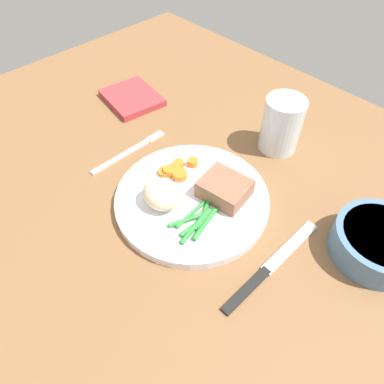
{
  "coord_description": "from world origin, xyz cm",
  "views": [
    {
      "loc": [
        27.78,
        -28.68,
        46.58
      ],
      "look_at": [
        1.22,
        -3.23,
        4.6
      ],
      "focal_mm": 32.48,
      "sensor_mm": 36.0,
      "label": 1
    }
  ],
  "objects_px": {
    "fork": "(129,152)",
    "water_glass": "(281,128)",
    "meat_portion": "(225,188)",
    "dinner_plate": "(192,199)",
    "knife": "(270,267)",
    "napkin": "(132,98)",
    "salad_bowl": "(378,242)"
  },
  "relations": [
    {
      "from": "fork",
      "to": "water_glass",
      "type": "height_order",
      "value": "water_glass"
    },
    {
      "from": "water_glass",
      "to": "napkin",
      "type": "distance_m",
      "value": 0.34
    },
    {
      "from": "napkin",
      "to": "water_glass",
      "type": "bearing_deg",
      "value": 18.79
    },
    {
      "from": "dinner_plate",
      "to": "water_glass",
      "type": "distance_m",
      "value": 0.22
    },
    {
      "from": "dinner_plate",
      "to": "meat_portion",
      "type": "relative_size",
      "value": 3.39
    },
    {
      "from": "fork",
      "to": "water_glass",
      "type": "bearing_deg",
      "value": 51.23
    },
    {
      "from": "fork",
      "to": "napkin",
      "type": "xyz_separation_m",
      "value": [
        -0.13,
        0.11,
        0.01
      ]
    },
    {
      "from": "knife",
      "to": "water_glass",
      "type": "height_order",
      "value": "water_glass"
    },
    {
      "from": "fork",
      "to": "meat_portion",
      "type": "bearing_deg",
      "value": 12.94
    },
    {
      "from": "dinner_plate",
      "to": "fork",
      "type": "distance_m",
      "value": 0.17
    },
    {
      "from": "water_glass",
      "to": "napkin",
      "type": "xyz_separation_m",
      "value": [
        -0.32,
        -0.11,
        -0.04
      ]
    },
    {
      "from": "dinner_plate",
      "to": "salad_bowl",
      "type": "relative_size",
      "value": 1.96
    },
    {
      "from": "salad_bowl",
      "to": "water_glass",
      "type": "bearing_deg",
      "value": 159.98
    },
    {
      "from": "meat_portion",
      "to": "napkin",
      "type": "xyz_separation_m",
      "value": [
        -0.34,
        0.07,
        -0.02
      ]
    },
    {
      "from": "water_glass",
      "to": "salad_bowl",
      "type": "bearing_deg",
      "value": -20.02
    },
    {
      "from": "meat_portion",
      "to": "water_glass",
      "type": "height_order",
      "value": "water_glass"
    },
    {
      "from": "fork",
      "to": "knife",
      "type": "height_order",
      "value": "knife"
    },
    {
      "from": "meat_portion",
      "to": "water_glass",
      "type": "xyz_separation_m",
      "value": [
        -0.02,
        0.17,
        0.01
      ]
    },
    {
      "from": "fork",
      "to": "salad_bowl",
      "type": "distance_m",
      "value": 0.44
    },
    {
      "from": "dinner_plate",
      "to": "fork",
      "type": "relative_size",
      "value": 1.52
    },
    {
      "from": "dinner_plate",
      "to": "salad_bowl",
      "type": "xyz_separation_m",
      "value": [
        0.25,
        0.13,
        0.02
      ]
    },
    {
      "from": "dinner_plate",
      "to": "meat_portion",
      "type": "distance_m",
      "value": 0.06
    },
    {
      "from": "water_glass",
      "to": "napkin",
      "type": "relative_size",
      "value": 0.84
    },
    {
      "from": "dinner_plate",
      "to": "meat_portion",
      "type": "xyz_separation_m",
      "value": [
        0.03,
        0.04,
        0.02
      ]
    },
    {
      "from": "dinner_plate",
      "to": "fork",
      "type": "xyz_separation_m",
      "value": [
        -0.17,
        -0.0,
        -0.01
      ]
    },
    {
      "from": "meat_portion",
      "to": "water_glass",
      "type": "distance_m",
      "value": 0.18
    },
    {
      "from": "knife",
      "to": "salad_bowl",
      "type": "relative_size",
      "value": 1.59
    },
    {
      "from": "knife",
      "to": "salad_bowl",
      "type": "bearing_deg",
      "value": 59.72
    },
    {
      "from": "meat_portion",
      "to": "fork",
      "type": "distance_m",
      "value": 0.21
    },
    {
      "from": "meat_portion",
      "to": "dinner_plate",
      "type": "bearing_deg",
      "value": -130.6
    },
    {
      "from": "fork",
      "to": "salad_bowl",
      "type": "bearing_deg",
      "value": 18.25
    },
    {
      "from": "knife",
      "to": "napkin",
      "type": "xyz_separation_m",
      "value": [
        -0.47,
        0.11,
        0.01
      ]
    }
  ]
}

